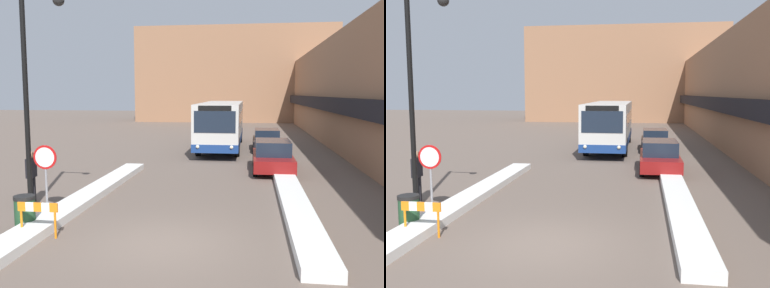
{
  "view_description": "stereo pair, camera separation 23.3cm",
  "coord_description": "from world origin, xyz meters",
  "views": [
    {
      "loc": [
        2.1,
        -10.15,
        3.77
      ],
      "look_at": [
        -0.28,
        7.26,
        1.68
      ],
      "focal_mm": 40.0,
      "sensor_mm": 36.0,
      "label": 1
    },
    {
      "loc": [
        2.33,
        -10.11,
        3.77
      ],
      "look_at": [
        -0.28,
        7.26,
        1.68
      ],
      "focal_mm": 40.0,
      "sensor_mm": 36.0,
      "label": 2
    }
  ],
  "objects": [
    {
      "name": "stop_sign",
      "position": [
        -4.25,
        2.32,
        1.56
      ],
      "size": [
        0.76,
        0.08,
        2.16
      ],
      "color": "gray",
      "rests_on": "ground_plane"
    },
    {
      "name": "parked_car_front",
      "position": [
        3.2,
        10.73,
        0.74
      ],
      "size": [
        1.89,
        4.65,
        1.49
      ],
      "color": "maroon",
      "rests_on": "ground_plane"
    },
    {
      "name": "parked_car_middle",
      "position": [
        3.2,
        18.47,
        0.7
      ],
      "size": [
        1.81,
        4.54,
        1.4
      ],
      "color": "black",
      "rests_on": "ground_plane"
    },
    {
      "name": "pedestrian",
      "position": [
        -5.35,
        3.47,
        1.07
      ],
      "size": [
        0.27,
        0.58,
        1.79
      ],
      "rotation": [
        0.0,
        0.0,
        -1.46
      ],
      "color": "#232328",
      "rests_on": "ground_plane"
    },
    {
      "name": "building_backdrop_far",
      "position": [
        0.0,
        48.79,
        6.18
      ],
      "size": [
        26.0,
        8.0,
        12.36
      ],
      "color": "#996B4C",
      "rests_on": "ground_plane"
    },
    {
      "name": "construction_barricade",
      "position": [
        -3.36,
        0.06,
        0.67
      ],
      "size": [
        1.1,
        0.06,
        0.94
      ],
      "color": "orange",
      "rests_on": "ground_plane"
    },
    {
      "name": "trash_bin",
      "position": [
        -4.07,
        0.68,
        0.48
      ],
      "size": [
        0.59,
        0.59,
        0.95
      ],
      "color": "#234C2D",
      "rests_on": "ground_plane"
    },
    {
      "name": "ground_plane",
      "position": [
        0.0,
        0.0,
        0.0
      ],
      "size": [
        160.0,
        160.0,
        0.0
      ],
      "primitive_type": "plane",
      "color": "#66564C"
    },
    {
      "name": "street_lamp",
      "position": [
        -4.69,
        2.62,
        4.23
      ],
      "size": [
        1.46,
        0.36,
        6.89
      ],
      "color": "black",
      "rests_on": "ground_plane"
    },
    {
      "name": "building_row_right",
      "position": [
        9.97,
        24.0,
        3.84
      ],
      "size": [
        5.5,
        60.0,
        7.69
      ],
      "color": "#996B4C",
      "rests_on": "ground_plane"
    },
    {
      "name": "city_bus",
      "position": [
        0.18,
        19.02,
        1.73
      ],
      "size": [
        2.63,
        12.15,
        3.14
      ],
      "color": "silver",
      "rests_on": "ground_plane"
    },
    {
      "name": "snow_bank_left",
      "position": [
        -3.6,
        3.8,
        0.13
      ],
      "size": [
        0.9,
        13.27,
        0.26
      ],
      "color": "silver",
      "rests_on": "ground_plane"
    },
    {
      "name": "snow_bank_right",
      "position": [
        3.6,
        4.67,
        0.15
      ],
      "size": [
        0.9,
        12.91,
        0.29
      ],
      "color": "silver",
      "rests_on": "ground_plane"
    }
  ]
}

